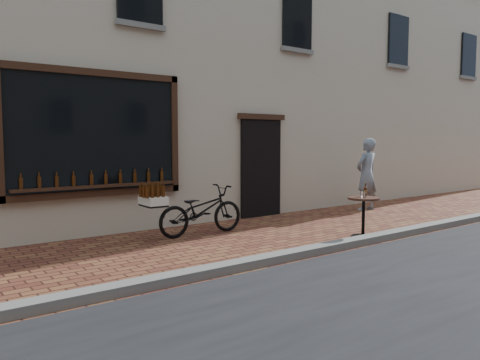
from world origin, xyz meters
TOP-DOWN VIEW (x-y plane):
  - ground at (0.00, 0.00)m, footprint 90.00×90.00m
  - kerb at (0.00, 0.20)m, footprint 90.00×0.25m
  - shop_building at (0.00, 6.50)m, footprint 28.00×6.20m
  - cargo_bicycle at (-0.35, 2.49)m, footprint 2.05×0.63m
  - bistro_table at (1.87, 0.55)m, footprint 0.56×0.56m
  - pedestrian at (4.61, 2.61)m, footprint 0.66×0.44m

SIDE VIEW (x-z plane):
  - ground at x=0.00m, z-range 0.00..0.00m
  - kerb at x=0.00m, z-range 0.00..0.12m
  - cargo_bicycle at x=-0.35m, z-range -0.02..0.94m
  - bistro_table at x=1.87m, z-range 0.03..1.00m
  - pedestrian at x=4.61m, z-range 0.00..1.78m
  - shop_building at x=0.00m, z-range 0.00..10.00m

